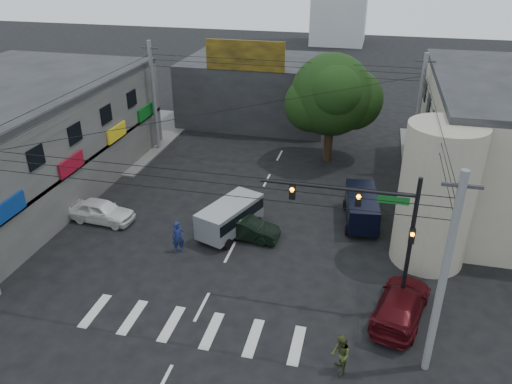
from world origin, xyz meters
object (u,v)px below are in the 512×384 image
at_px(utility_pole_near_right, 443,279).
at_px(silver_minivan, 230,218).
at_px(dark_sedan, 246,228).
at_px(navy_van, 361,209).
at_px(traffic_gantry, 375,221).
at_px(utility_pole_far_right, 417,116).
at_px(traffic_officer, 178,237).
at_px(utility_pole_far_left, 154,97).
at_px(white_compact, 101,211).
at_px(pedestrian_olive, 340,355).
at_px(street_tree, 332,95).
at_px(maroon_sedan, 401,304).

bearing_deg(utility_pole_near_right, silver_minivan, 142.14).
xyz_separation_m(dark_sedan, navy_van, (6.68, 3.53, 0.29)).
relative_size(traffic_gantry, dark_sedan, 1.72).
height_order(utility_pole_far_right, silver_minivan, utility_pole_far_right).
relative_size(utility_pole_near_right, utility_pole_far_right, 1.00).
distance_m(utility_pole_near_right, traffic_officer, 15.06).
distance_m(silver_minivan, navy_van, 8.38).
relative_size(dark_sedan, traffic_officer, 2.15).
height_order(traffic_gantry, utility_pole_far_left, utility_pole_far_left).
bearing_deg(traffic_gantry, navy_van, 94.50).
bearing_deg(utility_pole_far_right, silver_minivan, -133.02).
relative_size(utility_pole_near_right, white_compact, 2.08).
bearing_deg(white_compact, pedestrian_olive, -115.92).
bearing_deg(pedestrian_olive, utility_pole_far_right, 153.37).
height_order(utility_pole_far_left, navy_van, utility_pole_far_left).
relative_size(utility_pole_far_left, dark_sedan, 2.20).
xyz_separation_m(utility_pole_near_right, dark_sedan, (-10.01, 8.26, -3.93)).
distance_m(street_tree, utility_pole_far_left, 14.56).
bearing_deg(dark_sedan, utility_pole_far_right, -34.68).
xyz_separation_m(navy_van, pedestrian_olive, (-0.21, -12.91, -0.01)).
bearing_deg(maroon_sedan, traffic_gantry, -0.43).
distance_m(utility_pole_far_right, maroon_sedan, 17.88).
bearing_deg(utility_pole_far_right, navy_van, -110.93).
xyz_separation_m(utility_pole_near_right, utility_pole_far_right, (0.00, 20.50, 0.00)).
distance_m(traffic_gantry, pedestrian_olive, 6.08).
relative_size(street_tree, utility_pole_near_right, 0.95).
relative_size(utility_pole_near_right, navy_van, 1.84).
distance_m(traffic_gantry, utility_pole_far_left, 25.00).
relative_size(street_tree, utility_pole_far_left, 0.95).
xyz_separation_m(utility_pole_far_left, traffic_officer, (7.61, -14.63, -3.63)).
height_order(maroon_sedan, navy_van, navy_van).
height_order(utility_pole_near_right, silver_minivan, utility_pole_near_right).
bearing_deg(maroon_sedan, dark_sedan, -16.09).
bearing_deg(street_tree, dark_sedan, -104.84).
bearing_deg(utility_pole_far_right, street_tree, 171.25).
distance_m(dark_sedan, traffic_officer, 4.16).
relative_size(traffic_gantry, pedestrian_olive, 3.78).
bearing_deg(utility_pole_far_left, utility_pole_near_right, -44.31).
bearing_deg(utility_pole_far_right, pedestrian_olive, -99.30).
distance_m(utility_pole_near_right, pedestrian_olive, 5.20).
xyz_separation_m(utility_pole_far_right, white_compact, (-19.50, -12.45, -3.87)).
bearing_deg(dark_sedan, utility_pole_near_right, -124.96).
xyz_separation_m(traffic_gantry, utility_pole_near_right, (2.68, -3.50, -0.23)).
distance_m(utility_pole_near_right, navy_van, 12.79).
xyz_separation_m(white_compact, silver_minivan, (8.42, 0.57, 0.26)).
height_order(utility_pole_far_left, utility_pole_far_right, same).
height_order(dark_sedan, pedestrian_olive, pedestrian_olive).
bearing_deg(utility_pole_near_right, street_tree, 106.82).
distance_m(utility_pole_far_right, navy_van, 10.00).
relative_size(traffic_gantry, utility_pole_far_left, 0.78).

